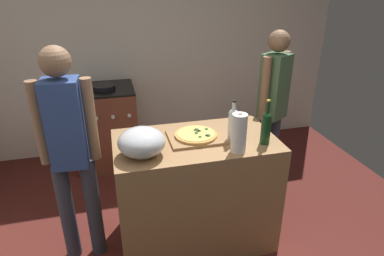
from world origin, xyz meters
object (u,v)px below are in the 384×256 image
at_px(person_in_stripes, 70,147).
at_px(person_in_red, 272,104).
at_px(pizza, 196,135).
at_px(wine_bottle_clear, 266,126).
at_px(paper_towel_roll, 239,133).
at_px(wine_bottle_green, 233,123).
at_px(stove, 107,127).
at_px(mixing_bowl, 142,142).

relative_size(person_in_stripes, person_in_red, 1.02).
xyz_separation_m(pizza, person_in_red, (0.87, 0.51, -0.03)).
relative_size(wine_bottle_clear, person_in_stripes, 0.20).
relative_size(paper_towel_roll, wine_bottle_green, 0.90).
bearing_deg(person_in_red, wine_bottle_green, -136.06).
xyz_separation_m(pizza, paper_towel_roll, (0.23, -0.26, 0.11)).
xyz_separation_m(stove, person_in_red, (1.54, -0.90, 0.45)).
height_order(wine_bottle_green, person_in_red, person_in_red).
xyz_separation_m(paper_towel_roll, person_in_stripes, (-1.11, 0.28, -0.11)).
distance_m(stove, person_in_stripes, 1.49).
bearing_deg(pizza, paper_towel_roll, -48.98).
bearing_deg(pizza, wine_bottle_green, -20.25).
bearing_deg(mixing_bowl, paper_towel_roll, -9.43).
height_order(pizza, mixing_bowl, mixing_bowl).
bearing_deg(person_in_red, paper_towel_roll, -129.95).
bearing_deg(wine_bottle_clear, pizza, 156.65).
bearing_deg(stove, paper_towel_roll, -62.00).
bearing_deg(person_in_stripes, person_in_red, 15.50).
bearing_deg(stove, person_in_red, -30.48).
bearing_deg(person_in_stripes, stove, 80.96).
bearing_deg(mixing_bowl, person_in_stripes, 159.46).
height_order(stove, person_in_stripes, person_in_stripes).
bearing_deg(wine_bottle_clear, person_in_red, 59.37).
relative_size(paper_towel_roll, wine_bottle_clear, 0.84).
xyz_separation_m(pizza, stove, (-0.66, 1.41, -0.48)).
bearing_deg(stove, mixing_bowl, -80.84).
height_order(wine_bottle_green, person_in_stripes, person_in_stripes).
height_order(mixing_bowl, stove, mixing_bowl).
relative_size(wine_bottle_clear, person_in_red, 0.21).
bearing_deg(stove, wine_bottle_green, -58.79).
bearing_deg(pizza, stove, 115.13).
bearing_deg(stove, pizza, -64.87).
distance_m(paper_towel_roll, wine_bottle_green, 0.17).
bearing_deg(person_in_red, mixing_bowl, -152.60).
height_order(pizza, stove, pizza).
distance_m(wine_bottle_green, person_in_red, 0.88).
bearing_deg(paper_towel_roll, stove, 118.00).
xyz_separation_m(paper_towel_roll, wine_bottle_clear, (0.23, 0.06, -0.00)).
bearing_deg(paper_towel_roll, person_in_stripes, 165.69).
bearing_deg(person_in_red, person_in_stripes, -164.50).
relative_size(paper_towel_roll, person_in_red, 0.17).
distance_m(wine_bottle_clear, person_in_red, 0.83).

